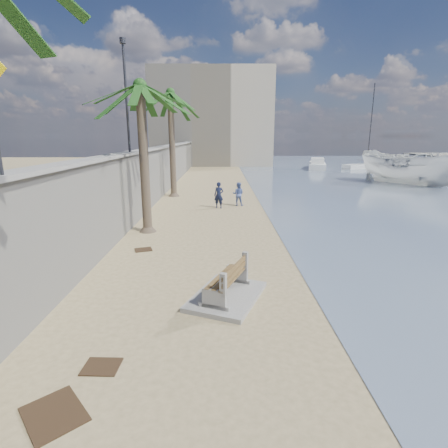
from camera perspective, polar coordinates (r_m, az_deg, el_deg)
name	(u,v)px	position (r m, az deg, el deg)	size (l,w,h in m)	color
ground_plane	(254,379)	(7.10, 4.93, -23.87)	(140.00, 140.00, 0.00)	tan
seawall	(158,173)	(26.11, -10.72, 8.15)	(0.45, 70.00, 3.50)	gray
wall_cap	(157,148)	(25.99, -10.91, 12.10)	(0.80, 70.00, 0.12)	gray
end_building	(212,119)	(57.64, -1.95, 16.76)	(18.00, 12.00, 14.00)	#B7AA93
bench_far	(227,284)	(9.71, 0.44, -9.70)	(2.42, 2.84, 1.01)	gray
palm_mid	(140,87)	(16.40, -13.56, 20.87)	(5.00, 5.00, 7.37)	brown
palm_back	(170,94)	(26.31, -8.75, 20.24)	(5.00, 5.00, 8.24)	brown
streetlight	(126,86)	(18.27, -15.77, 20.81)	(0.28, 0.28, 5.12)	#2D2D33
person_a	(219,193)	(21.73, -0.85, 5.04)	(0.67, 0.45, 1.85)	#131935
person_b	(238,193)	(22.52, 2.33, 5.11)	(0.81, 0.62, 1.67)	#4F63A5
boat_cruiser	(411,165)	(36.91, 28.16, 8.43)	(3.65, 3.76, 4.29)	silver
yacht_near	(399,167)	(53.13, 26.69, 8.33)	(9.68, 2.71, 1.50)	silver
yacht_far	(317,166)	(50.86, 14.94, 9.15)	(7.63, 2.14, 1.50)	silver
sailboat_west	(367,166)	(53.18, 22.29, 8.77)	(7.34, 4.26, 11.29)	silver
debris_a	(54,414)	(6.97, -25.99, -26.12)	(1.03, 0.82, 0.03)	#382616
debris_b	(102,367)	(7.71, -19.35, -21.11)	(0.69, 0.55, 0.03)	#382616
debris_c	(143,250)	(14.19, -13.03, -4.10)	(0.65, 0.52, 0.03)	#382616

